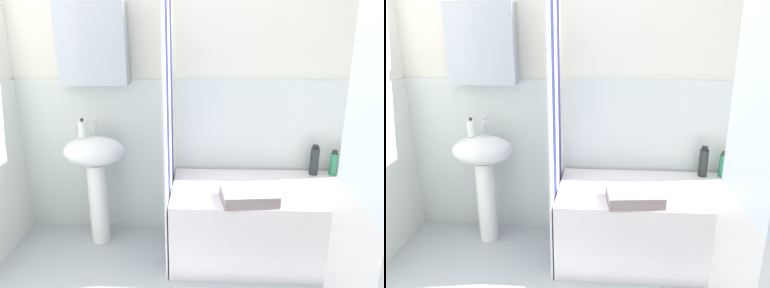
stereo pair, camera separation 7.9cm
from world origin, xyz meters
The scene contains 11 objects.
wall_back_tiled centered at (-0.06, 1.26, 1.14)m, with size 3.60×0.18×2.40m.
sink centered at (-0.92, 1.03, 0.60)m, with size 0.44×0.34×0.82m.
faucet centered at (-0.92, 1.11, 0.88)m, with size 0.03×0.12×0.12m.
soap_dispenser centered at (-0.99, 1.04, 0.88)m, with size 0.06×0.06×0.14m.
bathtub centered at (0.39, 0.89, 0.26)m, with size 1.48×0.66×0.52m, color white.
shower_curtain centered at (-0.36, 0.89, 1.00)m, with size 0.01×0.66×2.00m.
shampoo_bottle centered at (1.04, 1.17, 0.62)m, with size 0.04×0.04×0.22m.
body_wash_bottle centered at (0.92, 1.16, 0.61)m, with size 0.06×0.06×0.19m.
lotion_bottle centered at (0.81, 1.14, 0.61)m, with size 0.06×0.06×0.19m.
conditioner_bottle centered at (0.67, 1.14, 0.63)m, with size 0.06×0.06×0.23m.
towel_folded centered at (0.15, 0.68, 0.56)m, with size 0.34×0.25×0.07m, color gray.
Camera 2 is at (-0.04, -1.50, 1.60)m, focal length 35.66 mm.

